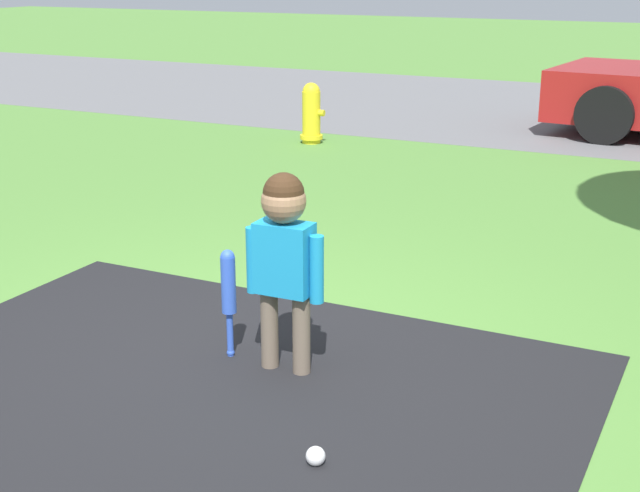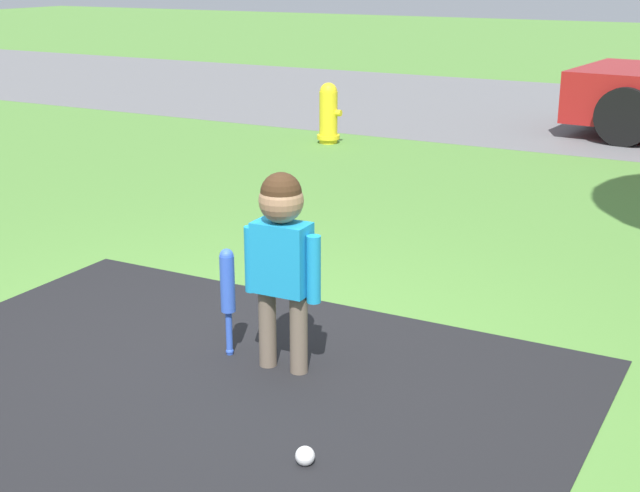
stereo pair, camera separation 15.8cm
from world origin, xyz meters
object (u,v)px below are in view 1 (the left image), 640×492
baseball_bat (229,288)px  sports_ball (316,456)px  child (284,245)px  fire_hydrant (311,114)px

baseball_bat → sports_ball: baseball_bat is taller
baseball_bat → sports_ball: (0.89, -0.77, -0.34)m
sports_ball → baseball_bat: bearing=139.3°
child → baseball_bat: 0.45m
baseball_bat → sports_ball: 1.23m
child → baseball_bat: (-0.34, 0.01, -0.29)m
sports_ball → fire_hydrant: fire_hydrant is taller
child → baseball_bat: child is taller
child → baseball_bat: bearing=176.1°
fire_hydrant → child: bearing=-64.4°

